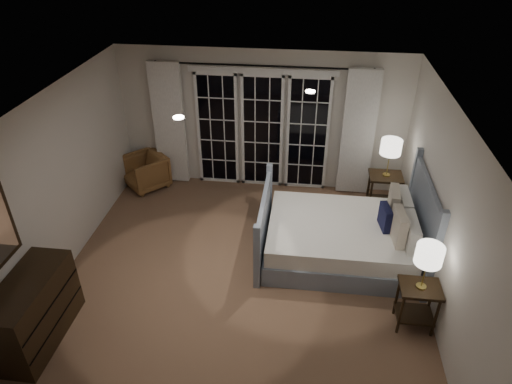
# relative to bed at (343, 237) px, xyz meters

# --- Properties ---
(floor) EXTENTS (5.00, 5.00, 0.00)m
(floor) POSITION_rel_bed_xyz_m (-1.41, -0.54, -0.33)
(floor) COLOR #865E48
(floor) RESTS_ON ground
(ceiling) EXTENTS (5.00, 5.00, 0.00)m
(ceiling) POSITION_rel_bed_xyz_m (-1.41, -0.54, 2.17)
(ceiling) COLOR white
(ceiling) RESTS_ON wall_back
(wall_left) EXTENTS (0.02, 5.00, 2.50)m
(wall_left) POSITION_rel_bed_xyz_m (-3.91, -0.54, 0.92)
(wall_left) COLOR beige
(wall_left) RESTS_ON floor
(wall_right) EXTENTS (0.02, 5.00, 2.50)m
(wall_right) POSITION_rel_bed_xyz_m (1.09, -0.54, 0.92)
(wall_right) COLOR beige
(wall_right) RESTS_ON floor
(wall_back) EXTENTS (5.00, 0.02, 2.50)m
(wall_back) POSITION_rel_bed_xyz_m (-1.41, 1.96, 0.92)
(wall_back) COLOR beige
(wall_back) RESTS_ON floor
(wall_front) EXTENTS (5.00, 0.02, 2.50)m
(wall_front) POSITION_rel_bed_xyz_m (-1.41, -3.04, 0.92)
(wall_front) COLOR beige
(wall_front) RESTS_ON floor
(french_doors) EXTENTS (2.50, 0.04, 2.20)m
(french_doors) POSITION_rel_bed_xyz_m (-1.41, 1.92, 0.76)
(french_doors) COLOR black
(french_doors) RESTS_ON wall_back
(curtain_rod) EXTENTS (3.50, 0.03, 0.03)m
(curtain_rod) POSITION_rel_bed_xyz_m (-1.41, 1.86, 1.92)
(curtain_rod) COLOR black
(curtain_rod) RESTS_ON wall_back
(curtain_left) EXTENTS (0.55, 0.10, 2.25)m
(curtain_left) POSITION_rel_bed_xyz_m (-3.06, 1.84, 0.82)
(curtain_left) COLOR white
(curtain_left) RESTS_ON curtain_rod
(curtain_right) EXTENTS (0.55, 0.10, 2.25)m
(curtain_right) POSITION_rel_bed_xyz_m (0.24, 1.84, 0.82)
(curtain_right) COLOR white
(curtain_right) RESTS_ON curtain_rod
(downlight_a) EXTENTS (0.12, 0.12, 0.01)m
(downlight_a) POSITION_rel_bed_xyz_m (-0.61, 0.06, 2.16)
(downlight_a) COLOR white
(downlight_a) RESTS_ON ceiling
(downlight_b) EXTENTS (0.12, 0.12, 0.01)m
(downlight_b) POSITION_rel_bed_xyz_m (-2.01, -0.94, 2.16)
(downlight_b) COLOR white
(downlight_b) RESTS_ON ceiling
(bed) EXTENTS (2.27, 1.63, 1.33)m
(bed) POSITION_rel_bed_xyz_m (0.00, 0.00, 0.00)
(bed) COLOR gray
(bed) RESTS_ON floor
(nightstand_left) EXTENTS (0.48, 0.39, 0.63)m
(nightstand_left) POSITION_rel_bed_xyz_m (0.83, -1.25, 0.08)
(nightstand_left) COLOR black
(nightstand_left) RESTS_ON floor
(nightstand_right) EXTENTS (0.54, 0.43, 0.70)m
(nightstand_right) POSITION_rel_bed_xyz_m (0.71, 1.27, 0.13)
(nightstand_right) COLOR black
(nightstand_right) RESTS_ON floor
(lamp_left) EXTENTS (0.31, 0.31, 0.60)m
(lamp_left) POSITION_rel_bed_xyz_m (0.83, -1.25, 0.78)
(lamp_left) COLOR tan
(lamp_left) RESTS_ON nightstand_left
(lamp_right) EXTENTS (0.33, 0.33, 0.64)m
(lamp_right) POSITION_rel_bed_xyz_m (0.71, 1.27, 0.87)
(lamp_right) COLOR tan
(lamp_right) RESTS_ON nightstand_right
(armchair) EXTENTS (0.97, 0.97, 0.63)m
(armchair) POSITION_rel_bed_xyz_m (-3.51, 1.56, -0.02)
(armchair) COLOR brown
(armchair) RESTS_ON floor
(dresser) EXTENTS (0.52, 1.24, 0.88)m
(dresser) POSITION_rel_bed_xyz_m (-3.64, -2.00, 0.10)
(dresser) COLOR black
(dresser) RESTS_ON floor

